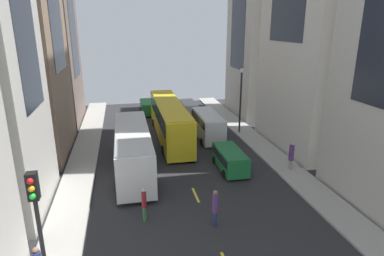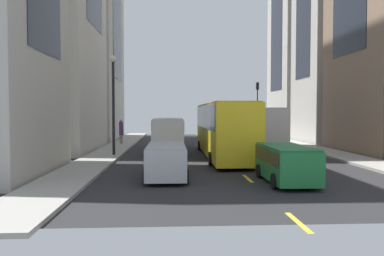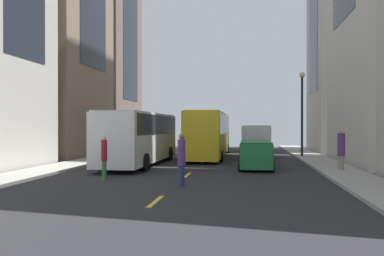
{
  "view_description": "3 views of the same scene",
  "coord_description": "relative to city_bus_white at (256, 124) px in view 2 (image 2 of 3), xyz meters",
  "views": [
    {
      "loc": [
        -4.35,
        -26.48,
        11.03
      ],
      "look_at": [
        1.72,
        2.41,
        1.74
      ],
      "focal_mm": 31.05,
      "sensor_mm": 36.0,
      "label": 1
    },
    {
      "loc": [
        3.44,
        31.25,
        3.0
      ],
      "look_at": [
        1.83,
        0.74,
        1.76
      ],
      "focal_mm": 36.22,
      "sensor_mm": 36.0,
      "label": 2
    },
    {
      "loc": [
        3.04,
        -26.67,
        2.53
      ],
      "look_at": [
        -0.72,
        -0.24,
        2.39
      ],
      "focal_mm": 36.33,
      "sensor_mm": 36.0,
      "label": 3
    }
  ],
  "objects": [
    {
      "name": "ground_plane",
      "position": [
        3.89,
        1.99,
        -2.01
      ],
      "size": [
        42.4,
        42.4,
        0.0
      ],
      "primitive_type": "plane",
      "color": "#28282B"
    },
    {
      "name": "sidewalk_west",
      "position": [
        -4.13,
        1.99,
        -1.93
      ],
      "size": [
        2.35,
        44.0,
        0.15
      ],
      "primitive_type": "cube",
      "color": "#9E9B93",
      "rests_on": "ground"
    },
    {
      "name": "sidewalk_east",
      "position": [
        11.91,
        1.99,
        -1.93
      ],
      "size": [
        2.35,
        44.0,
        0.15
      ],
      "primitive_type": "cube",
      "color": "#9E9B93",
      "rests_on": "ground"
    },
    {
      "name": "lane_stripe_0",
      "position": [
        3.89,
        -19.01,
        -2.0
      ],
      "size": [
        0.16,
        2.0,
        0.01
      ],
      "primitive_type": "cube",
      "color": "yellow",
      "rests_on": "ground"
    },
    {
      "name": "lane_stripe_1",
      "position": [
        3.89,
        -12.01,
        -2.0
      ],
      "size": [
        0.16,
        2.0,
        0.01
      ],
      "primitive_type": "cube",
      "color": "yellow",
      "rests_on": "ground"
    },
    {
      "name": "lane_stripe_2",
      "position": [
        3.89,
        -5.01,
        -2.0
      ],
      "size": [
        0.16,
        2.0,
        0.01
      ],
      "primitive_type": "cube",
      "color": "yellow",
      "rests_on": "ground"
    },
    {
      "name": "lane_stripe_3",
      "position": [
        3.89,
        1.99,
        -2.0
      ],
      "size": [
        0.16,
        2.0,
        0.01
      ],
      "primitive_type": "cube",
      "color": "yellow",
      "rests_on": "ground"
    },
    {
      "name": "lane_stripe_4",
      "position": [
        3.89,
        8.99,
        -2.0
      ],
      "size": [
        0.16,
        2.0,
        0.01
      ],
      "primitive_type": "cube",
      "color": "yellow",
      "rests_on": "ground"
    },
    {
      "name": "lane_stripe_5",
      "position": [
        3.89,
        15.99,
        -2.0
      ],
      "size": [
        0.16,
        2.0,
        0.01
      ],
      "primitive_type": "cube",
      "color": "yellow",
      "rests_on": "ground"
    },
    {
      "name": "lane_stripe_6",
      "position": [
        3.89,
        22.99,
        -2.0
      ],
      "size": [
        0.16,
        2.0,
        0.01
      ],
      "primitive_type": "cube",
      "color": "yellow",
      "rests_on": "ground"
    },
    {
      "name": "building_west_0",
      "position": [
        -9.15,
        -13.82,
        10.63
      ],
      "size": [
        7.35,
        9.06,
        25.28
      ],
      "color": "beige",
      "rests_on": "ground"
    },
    {
      "name": "building_east_0",
      "position": [
        17.72,
        -10.12,
        12.66
      ],
      "size": [
        8.95,
        11.79,
        29.33
      ],
      "color": "#B7B2A8",
      "rests_on": "ground"
    },
    {
      "name": "city_bus_white",
      "position": [
        0.0,
        0.0,
        0.0
      ],
      "size": [
        2.8,
        11.32,
        3.35
      ],
      "color": "silver",
      "rests_on": "ground"
    },
    {
      "name": "streetcar_yellow",
      "position": [
        3.9,
        7.21,
        0.12
      ],
      "size": [
        2.7,
        14.08,
        3.59
      ],
      "color": "yellow",
      "rests_on": "ground"
    },
    {
      "name": "delivery_van_white",
      "position": [
        7.58,
        6.13,
        -0.49
      ],
      "size": [
        2.25,
        6.18,
        2.58
      ],
      "color": "white",
      "rests_on": "ground"
    },
    {
      "name": "car_green_0",
      "position": [
        2.47,
        17.12,
        -1.08
      ],
      "size": [
        1.89,
        4.24,
        1.58
      ],
      "color": "#1E7238",
      "rests_on": "ground"
    },
    {
      "name": "car_silver_1",
      "position": [
        7.58,
        15.75,
        -1.09
      ],
      "size": [
        1.89,
        4.41,
        1.55
      ],
      "color": "#B7BABF",
      "rests_on": "ground"
    },
    {
      "name": "car_green_2",
      "position": [
        7.43,
        -1.52,
        -1.04
      ],
      "size": [
        1.96,
        4.38,
        1.64
      ],
      "color": "#1E7238",
      "rests_on": "ground"
    },
    {
      "name": "pedestrian_waiting_curb",
      "position": [
        -4.48,
        -11.65,
        -0.83
      ],
      "size": [
        0.35,
        0.35,
        1.94
      ],
      "rotation": [
        0.0,
        0.0,
        0.22
      ],
      "color": "#593372",
      "rests_on": "ground"
    },
    {
      "name": "pedestrian_crossing_mid",
      "position": [
        4.2,
        -8.64,
        -0.8
      ],
      "size": [
        0.32,
        0.32,
        2.23
      ],
      "rotation": [
        0.0,
        0.0,
        0.43
      ],
      "color": "navy",
      "rests_on": "ground"
    },
    {
      "name": "pedestrian_walking_far",
      "position": [
        0.32,
        -7.35,
        -0.88
      ],
      "size": [
        0.28,
        0.28,
        2.07
      ],
      "rotation": [
        0.0,
        0.0,
        1.49
      ],
      "color": "#336B38",
      "rests_on": "ground"
    },
    {
      "name": "pedestrian_crossing_near",
      "position": [
        11.98,
        -2.72,
        -0.7
      ],
      "size": [
        0.4,
        0.4,
        2.2
      ],
      "rotation": [
        0.0,
        0.0,
        5.26
      ],
      "color": "gray",
      "rests_on": "ground"
    },
    {
      "name": "traffic_light_near_corner",
      "position": [
        -3.35,
        -14.55,
        2.66
      ],
      "size": [
        0.32,
        0.44,
        6.58
      ],
      "color": "black",
      "rests_on": "ground"
    },
    {
      "name": "streetlamp_near",
      "position": [
        11.24,
        7.0,
        2.25
      ],
      "size": [
        0.44,
        0.44,
        6.65
      ],
      "color": "black",
      "rests_on": "ground"
    }
  ]
}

